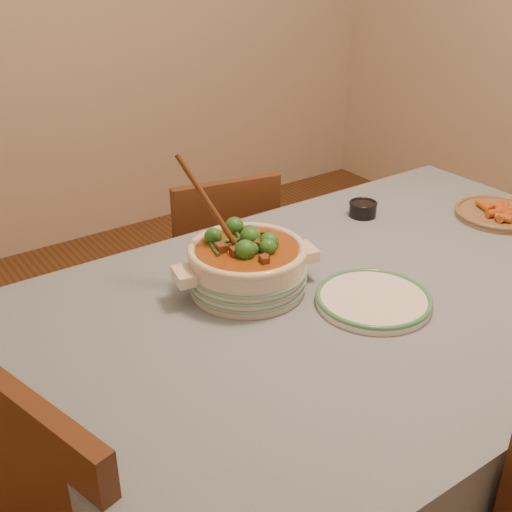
{
  "coord_description": "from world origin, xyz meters",
  "views": [
    {
      "loc": [
        -1.02,
        -0.97,
        1.57
      ],
      "look_at": [
        -0.24,
        0.15,
        0.86
      ],
      "focal_mm": 45.0,
      "sensor_mm": 36.0,
      "label": 1
    }
  ],
  "objects_px": {
    "condiment_bowl": "(363,208)",
    "dining_table": "(365,320)",
    "chair_far": "(219,263)",
    "stew_casserole": "(247,263)",
    "fried_plate": "(499,212)",
    "white_plate": "(373,299)"
  },
  "relations": [
    {
      "from": "condiment_bowl",
      "to": "dining_table",
      "type": "bearing_deg",
      "value": -131.89
    },
    {
      "from": "dining_table",
      "to": "chair_far",
      "type": "xyz_separation_m",
      "value": [
        0.06,
        0.8,
        -0.2
      ]
    },
    {
      "from": "stew_casserole",
      "to": "fried_plate",
      "type": "height_order",
      "value": "stew_casserole"
    },
    {
      "from": "dining_table",
      "to": "chair_far",
      "type": "height_order",
      "value": "chair_far"
    },
    {
      "from": "white_plate",
      "to": "chair_far",
      "type": "relative_size",
      "value": 0.45
    },
    {
      "from": "white_plate",
      "to": "chair_far",
      "type": "distance_m",
      "value": 0.92
    },
    {
      "from": "fried_plate",
      "to": "white_plate",
      "type": "bearing_deg",
      "value": -167.95
    },
    {
      "from": "dining_table",
      "to": "stew_casserole",
      "type": "distance_m",
      "value": 0.34
    },
    {
      "from": "stew_casserole",
      "to": "chair_far",
      "type": "bearing_deg",
      "value": 64.28
    },
    {
      "from": "condiment_bowl",
      "to": "chair_far",
      "type": "distance_m",
      "value": 0.61
    },
    {
      "from": "stew_casserole",
      "to": "white_plate",
      "type": "relative_size",
      "value": 1.03
    },
    {
      "from": "white_plate",
      "to": "chair_far",
      "type": "bearing_deg",
      "value": 83.72
    },
    {
      "from": "dining_table",
      "to": "stew_casserole",
      "type": "height_order",
      "value": "stew_casserole"
    },
    {
      "from": "stew_casserole",
      "to": "chair_far",
      "type": "xyz_separation_m",
      "value": [
        0.3,
        0.63,
        -0.37
      ]
    },
    {
      "from": "dining_table",
      "to": "stew_casserole",
      "type": "relative_size",
      "value": 4.49
    },
    {
      "from": "white_plate",
      "to": "fried_plate",
      "type": "bearing_deg",
      "value": 12.05
    },
    {
      "from": "dining_table",
      "to": "stew_casserole",
      "type": "xyz_separation_m",
      "value": [
        -0.25,
        0.17,
        0.17
      ]
    },
    {
      "from": "white_plate",
      "to": "condiment_bowl",
      "type": "distance_m",
      "value": 0.53
    },
    {
      "from": "dining_table",
      "to": "fried_plate",
      "type": "bearing_deg",
      "value": 7.76
    },
    {
      "from": "white_plate",
      "to": "fried_plate",
      "type": "height_order",
      "value": "fried_plate"
    },
    {
      "from": "condiment_bowl",
      "to": "stew_casserole",
      "type": "bearing_deg",
      "value": -163.26
    },
    {
      "from": "dining_table",
      "to": "stew_casserole",
      "type": "bearing_deg",
      "value": 144.63
    }
  ]
}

